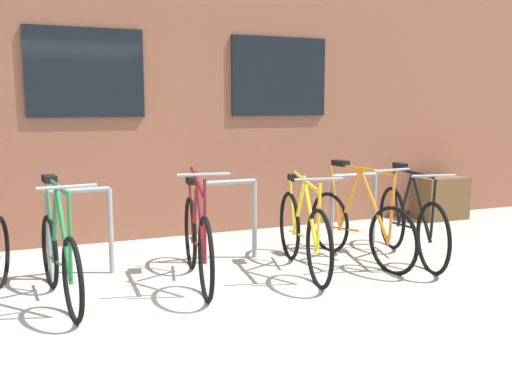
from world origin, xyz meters
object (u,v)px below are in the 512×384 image
object	(u,v)px
bicycle_green	(60,257)
bicycle_orange	(359,225)
planter_box	(440,198)
bicycle_maroon	(197,240)
bicycle_yellow	(303,232)
bicycle_black	(411,223)

from	to	relation	value
bicycle_green	bicycle_orange	world-z (taller)	bicycle_orange
bicycle_green	planter_box	size ratio (longest dim) A/B	2.33
bicycle_green	bicycle_maroon	xyz separation A→B (m)	(1.21, 0.09, 0.02)
bicycle_green	bicycle_yellow	world-z (taller)	bicycle_green
bicycle_black	bicycle_orange	bearing A→B (deg)	166.40
planter_box	bicycle_black	bearing A→B (deg)	-137.39
bicycle_green	bicycle_maroon	distance (m)	1.21
bicycle_green	bicycle_orange	bearing A→B (deg)	2.45
bicycle_green	bicycle_maroon	bearing A→B (deg)	4.38
bicycle_yellow	bicycle_maroon	bearing A→B (deg)	176.68
bicycle_yellow	planter_box	bearing A→B (deg)	27.77
bicycle_maroon	bicycle_black	bearing A→B (deg)	-2.49
bicycle_maroon	planter_box	world-z (taller)	bicycle_maroon
bicycle_maroon	bicycle_orange	xyz separation A→B (m)	(1.75, 0.03, -0.01)
bicycle_yellow	planter_box	distance (m)	3.42
bicycle_maroon	planter_box	bearing A→B (deg)	20.58
bicycle_green	planter_box	xyz separation A→B (m)	(5.29, 1.63, -0.08)
planter_box	bicycle_yellow	bearing A→B (deg)	-152.23
bicycle_green	bicycle_orange	size ratio (longest dim) A/B	0.97
bicycle_green	bicycle_maroon	world-z (taller)	bicycle_maroon
bicycle_maroon	bicycle_black	distance (m)	2.31
bicycle_yellow	bicycle_orange	bearing A→B (deg)	7.79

